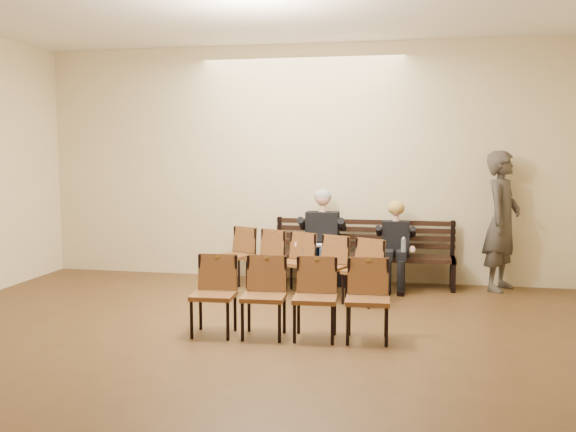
# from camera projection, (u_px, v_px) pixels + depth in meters

# --- Properties ---
(ground) EXTENTS (10.00, 10.00, 0.00)m
(ground) POSITION_uv_depth(u_px,v_px,m) (187.00, 407.00, 4.89)
(ground) COLOR #52351C
(ground) RESTS_ON ground
(room_walls) EXTENTS (8.02, 10.01, 3.51)m
(room_walls) POSITION_uv_depth(u_px,v_px,m) (215.00, 80.00, 5.39)
(room_walls) COLOR beige
(room_walls) RESTS_ON ground
(bench) EXTENTS (2.60, 0.90, 0.45)m
(bench) POSITION_uv_depth(u_px,v_px,m) (362.00, 270.00, 9.22)
(bench) COLOR black
(bench) RESTS_ON ground
(seated_man) EXTENTS (0.58, 0.80, 1.39)m
(seated_man) POSITION_uv_depth(u_px,v_px,m) (321.00, 238.00, 9.16)
(seated_man) COLOR black
(seated_man) RESTS_ON ground
(seated_woman) EXTENTS (0.47, 0.66, 1.10)m
(seated_woman) POSITION_uv_depth(u_px,v_px,m) (395.00, 250.00, 8.98)
(seated_woman) COLOR black
(seated_woman) RESTS_ON ground
(laptop) EXTENTS (0.36, 0.30, 0.24)m
(laptop) POSITION_uv_depth(u_px,v_px,m) (321.00, 248.00, 9.02)
(laptop) COLOR silver
(laptop) RESTS_ON bench
(water_bottle) EXTENTS (0.07, 0.07, 0.21)m
(water_bottle) POSITION_uv_depth(u_px,v_px,m) (403.00, 253.00, 8.71)
(water_bottle) COLOR silver
(water_bottle) RESTS_ON bench
(bag) EXTENTS (0.48, 0.38, 0.31)m
(bag) POSITION_uv_depth(u_px,v_px,m) (348.00, 275.00, 9.21)
(bag) COLOR black
(bag) RESTS_ON ground
(passerby) EXTENTS (0.83, 0.96, 2.23)m
(passerby) POSITION_uv_depth(u_px,v_px,m) (502.00, 211.00, 8.85)
(passerby) COLOR #3B3630
(passerby) RESTS_ON ground
(chair_row_front) EXTENTS (2.49, 1.48, 0.83)m
(chair_row_front) POSITION_uv_depth(u_px,v_px,m) (295.00, 263.00, 8.73)
(chair_row_front) COLOR brown
(chair_row_front) RESTS_ON ground
(chair_row_back) EXTENTS (2.08, 0.58, 0.85)m
(chair_row_back) POSITION_uv_depth(u_px,v_px,m) (289.00, 298.00, 6.64)
(chair_row_back) COLOR brown
(chair_row_back) RESTS_ON ground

